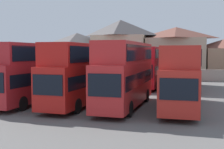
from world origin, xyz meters
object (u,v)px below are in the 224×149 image
(house_terrace_left, at_px, (77,54))
(bus_8, at_px, (183,66))
(bus_4, at_px, (182,74))
(bus_5, at_px, (90,71))
(bus_6, at_px, (121,72))
(bus_7, at_px, (150,65))
(house_terrace_centre, at_px, (120,48))
(bus_3, at_px, (126,71))
(house_terrace_right, at_px, (176,52))
(bus_1, at_px, (32,70))
(bus_2, at_px, (82,71))

(house_terrace_left, bearing_deg, bus_8, -40.90)
(house_terrace_left, bearing_deg, bus_4, -56.77)
(bus_5, relative_size, bus_6, 1.04)
(bus_7, height_order, house_terrace_centre, house_terrace_centre)
(bus_3, xyz_separation_m, bus_7, (0.21, 14.07, -0.07))
(bus_5, relative_size, bus_8, 1.02)
(bus_8, bearing_deg, house_terrace_right, -173.64)
(bus_1, xyz_separation_m, house_terrace_right, (10.69, 31.87, 1.65))
(bus_1, height_order, house_terrace_left, house_terrace_left)
(house_terrace_centre, bearing_deg, bus_2, -83.39)
(bus_3, distance_m, bus_8, 14.62)
(bus_5, bearing_deg, bus_4, 43.39)
(house_terrace_right, bearing_deg, house_terrace_centre, -171.22)
(bus_4, relative_size, bus_7, 1.03)
(bus_1, relative_size, house_terrace_left, 0.96)
(bus_1, height_order, bus_3, bus_3)
(house_terrace_centre, bearing_deg, bus_5, -91.53)
(bus_4, xyz_separation_m, house_terrace_centre, (-11.56, 29.97, 2.52))
(bus_4, bearing_deg, bus_8, -178.71)
(bus_1, height_order, bus_2, bus_1)
(bus_2, bearing_deg, bus_8, 153.45)
(bus_7, relative_size, bus_8, 0.93)
(bus_5, xyz_separation_m, house_terrace_right, (10.24, 17.90, 2.58))
(bus_6, relative_size, bus_8, 0.98)
(bus_3, height_order, bus_4, bus_3)
(bus_6, xyz_separation_m, house_terrace_centre, (-3.79, 16.38, 3.30))
(bus_3, distance_m, bus_6, 14.43)
(bus_3, bearing_deg, bus_4, 97.25)
(bus_7, height_order, house_terrace_left, house_terrace_left)
(house_terrace_left, height_order, house_terrace_centre, house_terrace_centre)
(bus_3, xyz_separation_m, bus_4, (4.32, 0.39, -0.18))
(house_terrace_centre, bearing_deg, bus_7, -65.42)
(bus_1, relative_size, bus_4, 0.97)
(bus_4, bearing_deg, house_terrace_centre, -158.18)
(bus_2, xyz_separation_m, bus_3, (3.75, -0.21, 0.04))
(bus_1, distance_m, bus_5, 14.01)
(bus_6, relative_size, house_terrace_right, 1.05)
(bus_3, xyz_separation_m, bus_8, (4.18, 14.01, -0.11))
(bus_6, bearing_deg, house_terrace_centre, -171.83)
(house_terrace_left, distance_m, house_terrace_centre, 9.05)
(house_terrace_right, bearing_deg, house_terrace_left, -179.20)
(bus_1, xyz_separation_m, house_terrace_left, (-8.01, 31.60, 1.27))
(bus_3, bearing_deg, bus_1, -87.98)
(bus_5, bearing_deg, bus_8, 92.10)
(house_terrace_left, bearing_deg, bus_6, -54.29)
(bus_5, bearing_deg, bus_3, 30.73)
(bus_3, relative_size, house_terrace_centre, 1.06)
(bus_1, bearing_deg, bus_3, 93.70)
(bus_5, xyz_separation_m, bus_7, (7.89, 0.09, 0.88))
(bus_5, bearing_deg, house_terrace_left, -152.45)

